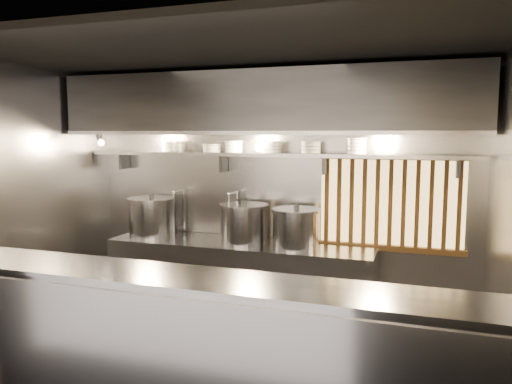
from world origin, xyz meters
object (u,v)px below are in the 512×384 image
Objects in this scene: pendant_bulb at (259,147)px; stock_pot_right at (296,228)px; heat_lamp at (100,138)px; stock_pot_left at (152,216)px; stock_pot_mid at (244,223)px.

pendant_bulb is 0.97m from stock_pot_right.
heat_lamp is 1.10m from stock_pot_left.
stock_pot_left is 1.10× the size of stock_pot_right.
stock_pot_mid is at bearing -1.56° from stock_pot_left.
pendant_bulb reaches higher than stock_pot_mid.
stock_pot_left is at bearing 177.93° from stock_pot_right.
stock_pot_mid is at bearing -157.28° from pendant_bulb.
stock_pot_mid reaches higher than stock_pot_right.
heat_lamp is 1.87× the size of pendant_bulb.
stock_pot_mid is 0.61m from stock_pot_right.
stock_pot_right is (2.25, 0.25, -0.96)m from heat_lamp.
pendant_bulb is at bearing 1.31° from stock_pot_left.
stock_pot_mid is at bearing 9.88° from heat_lamp.
stock_pot_left is 1.11× the size of stock_pot_mid.
heat_lamp reaches higher than stock_pot_left.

